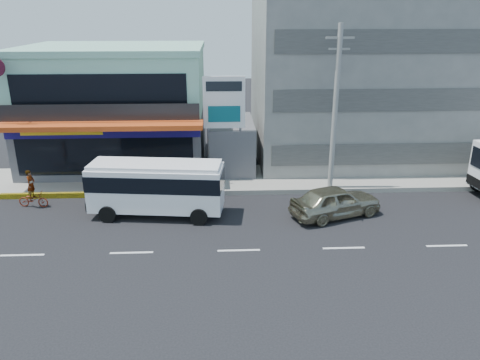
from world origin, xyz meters
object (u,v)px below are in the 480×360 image
(concrete_building, at_px, (366,64))
(motorcycle_rider, at_px, (33,195))
(satellite_dish, at_px, (232,123))
(sedan, at_px, (336,201))
(shop_building, at_px, (118,109))
(billboard, at_px, (224,108))
(utility_pole_near, at_px, (335,110))
(minibus, at_px, (156,184))

(concrete_building, xyz_separation_m, motorcycle_rider, (-21.53, -9.24, -6.27))
(concrete_building, distance_m, satellite_dish, 11.30)
(sedan, bearing_deg, shop_building, 32.52)
(concrete_building, relative_size, billboard, 2.32)
(utility_pole_near, distance_m, minibus, 11.23)
(concrete_building, distance_m, motorcycle_rider, 24.25)
(satellite_dish, bearing_deg, minibus, -122.43)
(shop_building, height_order, satellite_dish, shop_building)
(concrete_building, height_order, minibus, concrete_building)
(satellite_dish, bearing_deg, utility_pole_near, -30.96)
(concrete_building, distance_m, minibus, 18.58)
(shop_building, height_order, utility_pole_near, utility_pole_near)
(motorcycle_rider, bearing_deg, satellite_dish, 24.44)
(minibus, height_order, sedan, minibus)
(utility_pole_near, height_order, sedan, utility_pole_near)
(utility_pole_near, bearing_deg, shop_building, 154.94)
(billboard, distance_m, utility_pole_near, 6.75)
(sedan, xyz_separation_m, motorcycle_rider, (-16.97, 2.05, -0.13))
(shop_building, height_order, concrete_building, concrete_building)
(utility_pole_near, bearing_deg, concrete_building, 62.24)
(concrete_building, relative_size, motorcycle_rider, 7.22)
(billboard, height_order, utility_pole_near, utility_pole_near)
(minibus, distance_m, motorcycle_rider, 7.49)
(concrete_building, height_order, billboard, concrete_building)
(sedan, bearing_deg, motorcycle_rider, 62.91)
(satellite_dish, xyz_separation_m, billboard, (-0.50, -1.80, 1.35))
(shop_building, relative_size, billboard, 1.80)
(shop_building, bearing_deg, billboard, -32.32)
(minibus, bearing_deg, billboard, 52.53)
(concrete_building, distance_m, sedan, 13.64)
(shop_building, height_order, motorcycle_rider, shop_building)
(billboard, distance_m, minibus, 6.93)
(concrete_building, xyz_separation_m, satellite_dish, (-10.00, -4.00, -3.42))
(sedan, bearing_deg, billboard, 27.06)
(shop_building, distance_m, motorcycle_rider, 9.49)
(billboard, height_order, motorcycle_rider, billboard)
(billboard, xyz_separation_m, sedan, (5.94, -5.49, -4.07))
(satellite_dish, bearing_deg, shop_building, 159.79)
(billboard, distance_m, sedan, 9.05)
(shop_building, bearing_deg, minibus, -68.82)
(motorcycle_rider, bearing_deg, shop_building, 66.68)
(minibus, bearing_deg, sedan, -3.43)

